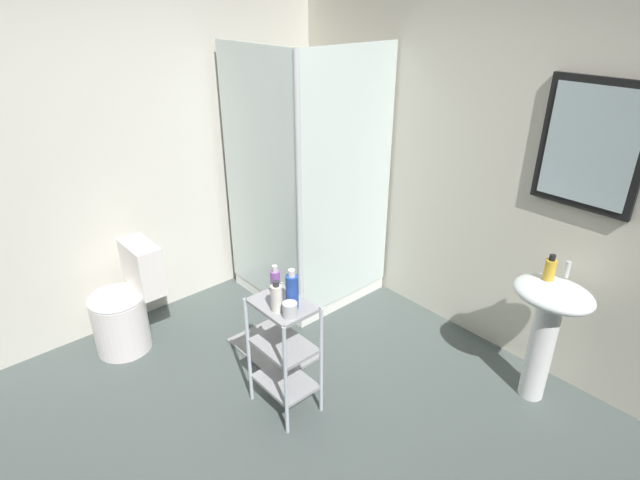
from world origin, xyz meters
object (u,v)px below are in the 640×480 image
Objects in this scene: conditioner_bottle_purple at (275,281)px; shower_stall at (307,244)px; shampoo_bottle_blue at (292,291)px; rinse_cup at (290,310)px; toilet at (126,308)px; lotion_bottle_white at (277,298)px; storage_cart at (284,347)px; bath_mat at (274,348)px; hand_soap_bottle at (550,269)px; pedestal_sink at (548,318)px.

shower_stall is at bearing 131.46° from conditioner_bottle_purple.
shower_stall is at bearing 136.74° from shampoo_bottle_blue.
shampoo_bottle_blue is 0.11m from rinse_cup.
lotion_bottle_white is (1.24, 0.40, 0.51)m from toilet.
storage_cart is at bearing 21.06° from toilet.
storage_cart is 4.25× the size of conditioner_bottle_purple.
rinse_cup is 0.14× the size of bath_mat.
hand_soap_bottle is at bearing 59.18° from rinse_cup.
pedestal_sink is 1.55m from storage_cart.
toilet is 4.12× the size of lotion_bottle_white.
storage_cart is 1.59m from hand_soap_bottle.
hand_soap_bottle is 1.57m from conditioner_bottle_purple.
conditioner_bottle_purple is at bearing 159.68° from storage_cart.
lotion_bottle_white is 0.78× the size of shampoo_bottle_blue.
conditioner_bottle_purple is (0.78, -0.89, 0.35)m from shower_stall.
hand_soap_bottle is (0.90, 1.24, 0.44)m from storage_cart.
pedestal_sink reaches higher than bath_mat.
pedestal_sink is at bearing 53.58° from shampoo_bottle_blue.
shampoo_bottle_blue reaches higher than lotion_bottle_white.
toilet is at bearing -162.65° from rinse_cup.
pedestal_sink is at bearing -19.09° from hand_soap_bottle.
shower_stall is 0.91m from bath_mat.
lotion_bottle_white reaches higher than toilet.
conditioner_bottle_purple reaches higher than rinse_cup.
storage_cart is 3.14× the size of shampoo_bottle_blue.
shampoo_bottle_blue is (-0.89, -1.20, 0.27)m from pedestal_sink.
pedestal_sink is at bearing 37.92° from toilet.
pedestal_sink is 0.30m from hand_soap_bottle.
shampoo_bottle_blue is at bearing -24.00° from bath_mat.
shower_stall reaches higher than hand_soap_bottle.
pedestal_sink is at bearing 33.58° from bath_mat.
conditioner_bottle_purple is at bearing 172.18° from shampoo_bottle_blue.
rinse_cup is (0.06, -0.06, -0.06)m from shampoo_bottle_blue.
shampoo_bottle_blue is at bearing -43.26° from shower_stall.
conditioner_bottle_purple is at bearing 159.88° from rinse_cup.
lotion_bottle_white is (0.04, -0.06, 0.39)m from storage_cart.
hand_soap_bottle is 1.47m from shampoo_bottle_blue.
lotion_bottle_white is at bearing -110.73° from shampoo_bottle_blue.
hand_soap_bottle is at bearing 55.85° from shampoo_bottle_blue.
hand_soap_bottle is (2.10, 1.70, 0.56)m from toilet.
shampoo_bottle_blue reaches higher than pedestal_sink.
rinse_cup is at bearing -20.12° from conditioner_bottle_purple.
hand_soap_bottle reaches higher than lotion_bottle_white.
rinse_cup reaches higher than storage_cart.
lotion_bottle_white is at bearing -169.54° from rinse_cup.
storage_cart is at bearing -20.32° from conditioner_bottle_purple.
shower_stall is 23.53× the size of rinse_cup.
rinse_cup is (1.33, 0.42, 0.47)m from toilet.
bath_mat is (0.72, 0.73, -0.31)m from toilet.
hand_soap_bottle is 0.26× the size of bath_mat.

